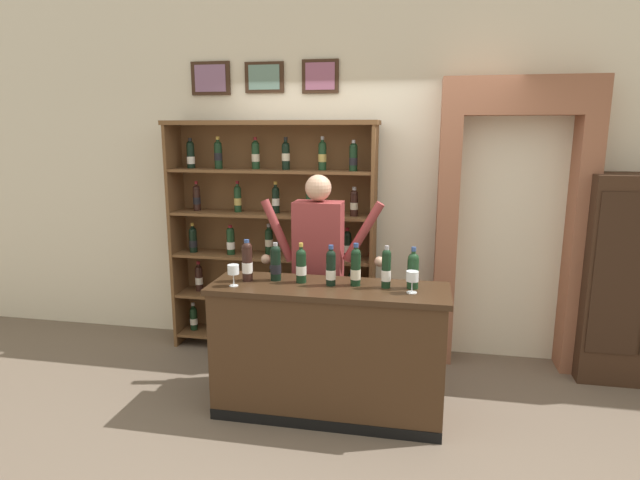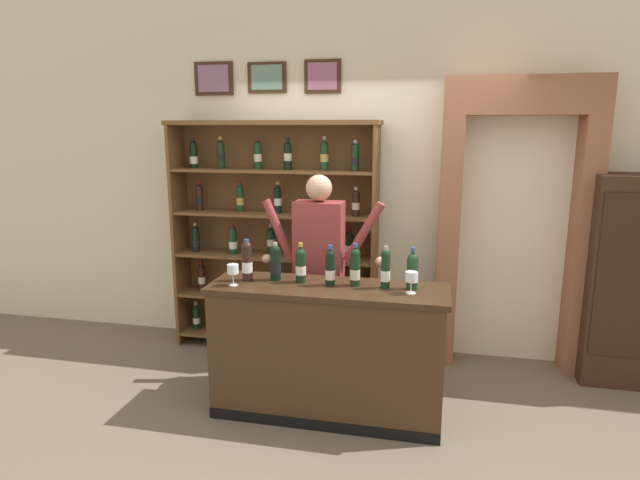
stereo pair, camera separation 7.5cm
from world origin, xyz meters
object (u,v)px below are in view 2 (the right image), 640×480
tasting_bottle_grappa (247,261)px  tasting_bottle_rosso (275,262)px  side_cabinet (639,281)px  tasting_bottle_chianti (330,267)px  tasting_counter (327,351)px  wine_shelf (275,233)px  shopkeeper (319,257)px  tasting_bottle_vin_santo (301,265)px  tasting_bottle_bianco (355,267)px  wine_glass_spare (233,270)px  tasting_bottle_brunello (412,271)px  wine_glass_right (411,278)px  tasting_bottle_riserva (386,269)px

tasting_bottle_grappa → tasting_bottle_rosso: bearing=15.5°
side_cabinet → tasting_bottle_chianti: side_cabinet is taller
side_cabinet → tasting_counter: size_ratio=1.02×
wine_shelf → tasting_bottle_chianti: wine_shelf is taller
tasting_counter → shopkeeper: shopkeeper is taller
tasting_bottle_rosso → tasting_bottle_vin_santo: size_ratio=0.96×
tasting_bottle_bianco → tasting_bottle_grappa: bearing=-177.3°
tasting_counter → wine_glass_spare: bearing=-169.0°
tasting_bottle_brunello → wine_glass_right: bearing=-90.9°
tasting_counter → tasting_bottle_vin_santo: tasting_bottle_vin_santo is taller
tasting_bottle_vin_santo → tasting_bottle_chianti: bearing=-7.7°
wine_shelf → tasting_counter: wine_shelf is taller
tasting_bottle_grappa → tasting_bottle_chianti: 0.62m
wine_shelf → tasting_bottle_grappa: size_ratio=6.96×
tasting_bottle_vin_santo → wine_glass_spare: (-0.45, -0.18, -0.01)m
wine_glass_spare → tasting_bottle_vin_santo: bearing=22.1°
tasting_bottle_bianco → wine_glass_right: (0.40, -0.10, -0.03)m
tasting_bottle_riserva → tasting_bottle_vin_santo: bearing=178.9°
tasting_bottle_grappa → tasting_bottle_bianco: tasting_bottle_grappa is taller
side_cabinet → tasting_bottle_brunello: side_cabinet is taller
wine_glass_spare → tasting_counter: bearing=11.0°
side_cabinet → tasting_bottle_rosso: size_ratio=6.11×
tasting_bottle_riserva → wine_glass_spare: bearing=-170.9°
side_cabinet → tasting_bottle_brunello: bearing=-150.6°
tasting_counter → tasting_bottle_grappa: tasting_bottle_grappa is taller
tasting_counter → tasting_bottle_chianti: 0.62m
wine_shelf → tasting_counter: bearing=-56.7°
shopkeeper → tasting_bottle_grappa: shopkeeper is taller
tasting_bottle_chianti → wine_glass_spare: bearing=-167.2°
tasting_bottle_vin_santo → tasting_bottle_riserva: size_ratio=0.97×
tasting_bottle_rosso → tasting_bottle_chianti: bearing=-6.6°
shopkeeper → tasting_bottle_rosso: 0.50m
tasting_bottle_grappa → tasting_bottle_brunello: 1.19m
side_cabinet → tasting_bottle_chianti: (-2.36, -1.04, 0.25)m
side_cabinet → tasting_bottle_grappa: size_ratio=5.60×
wine_shelf → wine_glass_spare: 1.24m
wine_glass_right → wine_shelf: bearing=138.6°
wine_shelf → tasting_bottle_bianco: 1.40m
tasting_bottle_vin_santo → tasting_bottle_grappa: bearing=-174.7°
tasting_bottle_grappa → wine_glass_spare: tasting_bottle_grappa is taller
tasting_counter → tasting_bottle_rosso: (-0.41, 0.07, 0.62)m
wine_shelf → tasting_bottle_chianti: bearing=-55.7°
tasting_bottle_vin_santo → tasting_bottle_bianco: 0.40m
shopkeeper → wine_glass_spare: 0.81m
side_cabinet → tasting_counter: (-2.37, -1.07, -0.37)m
tasting_bottle_riserva → shopkeeper: bearing=140.6°
tasting_bottle_grappa → tasting_bottle_brunello: size_ratio=1.04×
tasting_bottle_vin_santo → tasting_bottle_bianco: size_ratio=0.95×
tasting_bottle_riserva → wine_glass_right: (0.18, -0.09, -0.03)m
tasting_bottle_grappa → tasting_bottle_riserva: bearing=1.4°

